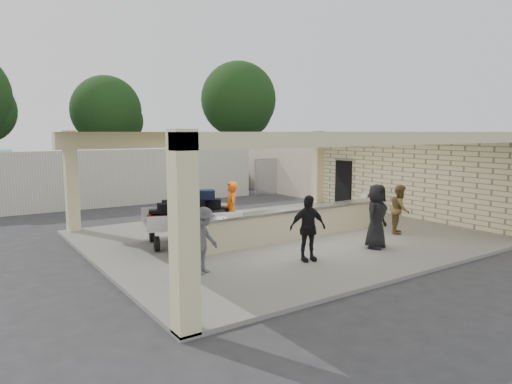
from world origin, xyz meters
TOP-DOWN VIEW (x-y plane):
  - ground at (0.00, 0.00)m, footprint 120.00×120.00m
  - pavilion at (0.21, 0.66)m, footprint 12.01×10.00m
  - baggage_counter at (0.00, -0.50)m, footprint 8.20×0.58m
  - luggage_cart at (-2.99, 0.80)m, footprint 3.12×2.37m
  - drum_fan at (5.50, 1.16)m, footprint 0.95×0.53m
  - baggage_handler at (-1.64, 0.55)m, footprint 0.61×0.76m
  - passenger_a at (3.50, -1.90)m, footprint 0.84×0.75m
  - passenger_b at (-1.24, -2.68)m, footprint 1.09×0.62m
  - passenger_c at (-4.05, -2.11)m, footprint 1.10×0.81m
  - passenger_d at (1.30, -2.79)m, footprint 1.00×0.66m
  - car_white_a at (6.33, 12.94)m, footprint 5.26×3.05m
  - car_white_b at (11.25, 13.73)m, footprint 4.81×2.65m
  - car_dark at (6.37, 14.15)m, footprint 4.06×3.07m
  - container_white at (-1.38, 10.70)m, footprint 12.43×2.90m
  - fence at (11.00, 9.00)m, footprint 12.06×0.06m
  - tree_mid at (2.32, 26.16)m, footprint 6.00×5.60m
  - tree_right at (14.32, 25.16)m, footprint 7.20×7.00m
  - adjacent_building at (9.50, 10.00)m, footprint 6.00×8.00m

SIDE VIEW (x-z plane):
  - ground at x=0.00m, z-range 0.00..0.00m
  - baggage_counter at x=0.00m, z-range 0.10..1.08m
  - car_dark at x=6.37m, z-range 0.00..1.29m
  - drum_fan at x=5.50m, z-range 0.14..1.19m
  - car_white_a at x=6.33m, z-range 0.00..1.42m
  - car_white_b at x=11.25m, z-range 0.00..1.44m
  - passenger_c at x=-4.05m, z-range 0.10..1.72m
  - passenger_a at x=3.50m, z-range 0.10..1.73m
  - passenger_b at x=-1.24m, z-range 0.10..1.86m
  - luggage_cart at x=-2.99m, z-range 0.17..1.79m
  - baggage_handler at x=-1.64m, z-range 0.10..1.94m
  - passenger_d at x=1.30m, z-range 0.10..1.99m
  - fence at x=11.00m, z-range 0.04..2.07m
  - container_white at x=-1.38m, z-range 0.00..2.68m
  - pavilion at x=0.21m, z-range -0.43..3.12m
  - adjacent_building at x=9.50m, z-range 0.00..3.20m
  - tree_mid at x=2.32m, z-range 0.96..8.96m
  - tree_right at x=14.32m, z-range 1.21..11.21m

